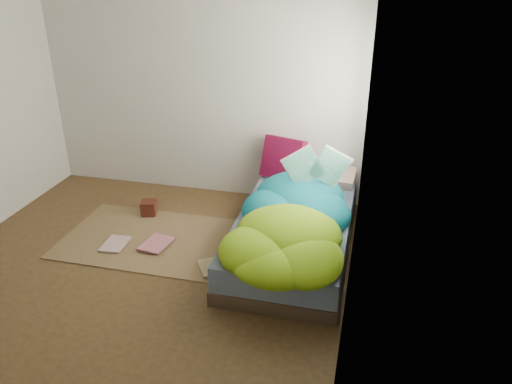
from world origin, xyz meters
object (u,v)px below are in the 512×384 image
Objects in this scene: open_book at (317,157)px; wooden_box at (149,208)px; pillow_magenta at (283,158)px; bed at (294,232)px; floor_book_a at (105,243)px; floor_book_b at (146,242)px.

open_book reaches higher than wooden_box.
pillow_magenta is at bearing 110.12° from open_book.
bed is at bearing -137.49° from open_book.
bed reaches higher than floor_book_a.
pillow_magenta is 0.86× the size of open_book.
wooden_box is at bearing 119.87° from floor_book_b.
floor_book_a is at bearing -177.47° from open_book.
bed is at bearing 9.01° from floor_book_a.
bed reaches higher than wooden_box.
floor_book_a is (-1.46, -1.18, -0.53)m from pillow_magenta.
open_book is 1.61× the size of floor_book_b.
pillow_magenta is at bearing 35.96° from floor_book_a.
wooden_box is at bearing 169.69° from bed.
pillow_magenta reaches higher than floor_book_a.
floor_book_b reaches higher than floor_book_a.
floor_book_a is at bearing -102.95° from wooden_box.
bed is 0.72m from open_book.
floor_book_a is 0.38m from floor_book_b.
floor_book_b is at bearing 13.83° from floor_book_a.
open_book is (0.15, 0.24, 0.66)m from bed.
open_book is at bearing 26.67° from floor_book_b.
open_book is at bearing -37.81° from pillow_magenta.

